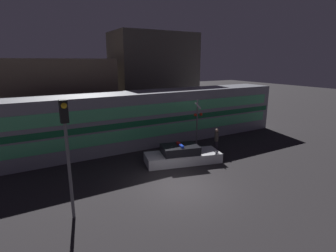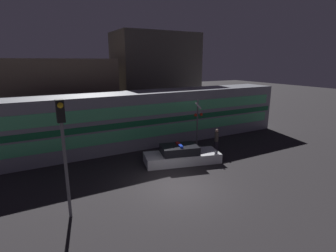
{
  "view_description": "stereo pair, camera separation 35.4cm",
  "coord_description": "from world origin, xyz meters",
  "px_view_note": "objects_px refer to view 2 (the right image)",
  "views": [
    {
      "loc": [
        -6.93,
        -10.62,
        6.49
      ],
      "look_at": [
        2.39,
        5.49,
        1.88
      ],
      "focal_mm": 28.0,
      "sensor_mm": 36.0,
      "label": 1
    },
    {
      "loc": [
        -6.62,
        -10.79,
        6.49
      ],
      "look_at": [
        2.39,
        5.49,
        1.88
      ],
      "focal_mm": 28.0,
      "sensor_mm": 36.0,
      "label": 2
    }
  ],
  "objects_px": {
    "police_car": "(181,155)",
    "traffic_light_corner": "(63,138)",
    "pedestrian": "(216,140)",
    "crossing_signal_near": "(198,120)",
    "train": "(157,117)"
  },
  "relations": [
    {
      "from": "police_car",
      "to": "pedestrian",
      "type": "relative_size",
      "value": 3.0
    },
    {
      "from": "crossing_signal_near",
      "to": "traffic_light_corner",
      "type": "distance_m",
      "value": 11.47
    },
    {
      "from": "train",
      "to": "pedestrian",
      "type": "height_order",
      "value": "train"
    },
    {
      "from": "crossing_signal_near",
      "to": "train",
      "type": "bearing_deg",
      "value": 125.19
    },
    {
      "from": "pedestrian",
      "to": "traffic_light_corner",
      "type": "xyz_separation_m",
      "value": [
        -10.72,
        -3.45,
        2.62
      ]
    },
    {
      "from": "train",
      "to": "crossing_signal_near",
      "type": "height_order",
      "value": "train"
    },
    {
      "from": "police_car",
      "to": "pedestrian",
      "type": "bearing_deg",
      "value": 22.27
    },
    {
      "from": "crossing_signal_near",
      "to": "police_car",
      "type": "bearing_deg",
      "value": -142.66
    },
    {
      "from": "police_car",
      "to": "traffic_light_corner",
      "type": "bearing_deg",
      "value": -143.39
    },
    {
      "from": "pedestrian",
      "to": "crossing_signal_near",
      "type": "xyz_separation_m",
      "value": [
        -0.54,
        1.64,
        1.26
      ]
    },
    {
      "from": "train",
      "to": "crossing_signal_near",
      "type": "bearing_deg",
      "value": -54.81
    },
    {
      "from": "pedestrian",
      "to": "traffic_light_corner",
      "type": "bearing_deg",
      "value": -162.15
    },
    {
      "from": "police_car",
      "to": "pedestrian",
      "type": "xyz_separation_m",
      "value": [
        3.27,
        0.44,
        0.43
      ]
    },
    {
      "from": "traffic_light_corner",
      "to": "train",
      "type": "bearing_deg",
      "value": 44.42
    },
    {
      "from": "police_car",
      "to": "crossing_signal_near",
      "type": "bearing_deg",
      "value": 51.94
    }
  ]
}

